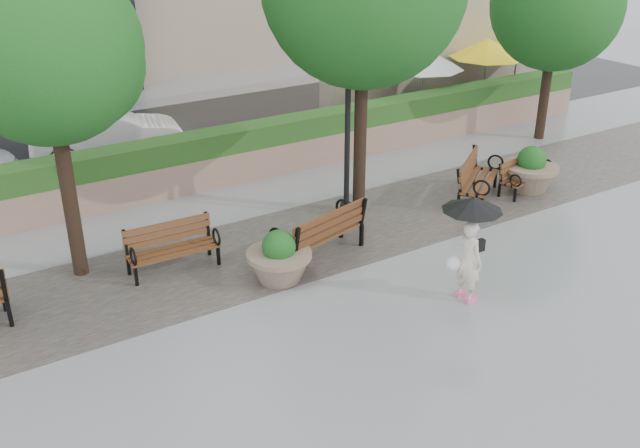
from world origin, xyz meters
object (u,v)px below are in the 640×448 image
bench_1 (174,257)px  bench_3 (478,187)px  car_right (107,133)px  planter_right (530,173)px  bench_4 (523,182)px  planter_left (279,261)px  pedestrian (470,239)px  bench_2 (320,243)px  lamppost (347,141)px

bench_1 → bench_3: (7.45, -0.53, 0.03)m
car_right → planter_right: bearing=-124.5°
bench_1 → planter_right: 8.97m
bench_4 → planter_left: 7.25m
planter_left → planter_right: planter_right is taller
bench_1 → pedestrian: size_ratio=0.91×
planter_left → bench_2: bearing=18.3°
bench_2 → planter_right: (6.25, 0.29, 0.12)m
bench_1 → planter_right: bearing=-2.9°
lamppost → car_right: 7.67m
bench_3 → planter_right: (1.48, -0.25, 0.14)m
planter_right → bench_2: bearing=-177.4°
bench_1 → bench_4: size_ratio=1.08×
bench_3 → planter_right: size_ratio=1.47×
bench_4 → planter_right: bearing=-16.4°
bench_2 → lamppost: bearing=-152.6°
bench_3 → car_right: car_right is taller
bench_3 → lamppost: (-3.19, 0.87, 1.47)m
bench_4 → planter_right: planter_right is taller
lamppost → pedestrian: size_ratio=2.07×
planter_left → car_right: bearing=94.0°
bench_2 → bench_3: size_ratio=1.07×
bench_3 → car_right: (-6.51, 7.69, 0.37)m
planter_right → pedestrian: 5.78m
bench_3 → planter_left: (-5.92, -0.92, 0.10)m
bench_1 → car_right: car_right is taller
bench_3 → planter_left: size_ratio=1.62×
bench_1 → planter_right: size_ratio=1.31×
planter_left → lamppost: (2.73, 1.79, 1.37)m
planter_left → lamppost: 3.54m
planter_left → car_right: (-0.60, 8.61, 0.27)m
bench_1 → lamppost: 4.53m
car_right → pedestrian: (3.12, -10.95, 0.51)m
bench_3 → bench_1: bearing=140.4°
planter_left → car_right: car_right is taller
pedestrian → planter_left: bearing=45.9°
bench_4 → car_right: car_right is taller
car_right → bench_3: bearing=-129.4°
lamppost → car_right: bearing=116.0°
pedestrian → lamppost: bearing=-4.1°
lamppost → bench_1: bearing=-175.4°
bench_2 → planter_right: bearing=168.3°
bench_3 → bench_4: (1.30, -0.24, -0.06)m
planter_left → planter_right: (7.40, 0.67, 0.04)m
lamppost → bench_3: bearing=-15.3°
bench_1 → bench_4: (8.75, -0.77, -0.03)m
planter_left → lamppost: size_ratio=0.31×
bench_4 → lamppost: bearing=153.7°
planter_left → pedestrian: bearing=-42.9°
bench_3 → planter_right: planter_right is taller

